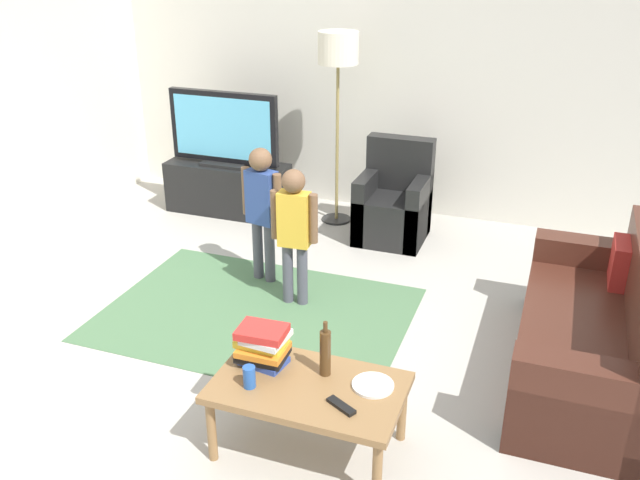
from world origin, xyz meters
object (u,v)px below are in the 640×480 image
at_px(child_near_tv, 262,203).
at_px(tv_stand, 228,188).
at_px(armchair, 394,206).
at_px(tv_remote, 341,406).
at_px(book_stack, 263,345).
at_px(couch, 602,339).
at_px(coffee_table, 308,392).
at_px(soda_can, 249,377).
at_px(tv, 224,129).
at_px(child_center, 294,225).
at_px(floor_lamp, 338,59).
at_px(bottle, 325,352).
at_px(plate, 373,385).

bearing_deg(child_near_tv, tv_stand, 127.61).
relative_size(armchair, tv_remote, 5.29).
xyz_separation_m(tv_stand, book_stack, (1.69, -2.86, 0.29)).
distance_m(couch, coffee_table, 1.91).
bearing_deg(armchair, soda_can, -89.80).
xyz_separation_m(tv, child_center, (1.32, -1.47, -0.21)).
xyz_separation_m(tv_stand, child_center, (1.32, -1.49, 0.39)).
bearing_deg(tv, tv_remote, -54.15).
bearing_deg(coffee_table, tv_stand, 123.92).
bearing_deg(child_center, armchair, 75.21).
distance_m(floor_lamp, tv_remote, 3.60).
bearing_deg(tv, floor_lamp, 9.06).
height_order(couch, tv_remote, couch).
distance_m(book_stack, tv_remote, 0.58).
bearing_deg(tv_remote, tv_stand, 154.23).
distance_m(tv_stand, tv, 0.60).
bearing_deg(floor_lamp, armchair, -17.28).
bearing_deg(tv_remote, tv, 154.41).
relative_size(tv, bottle, 3.43).
bearing_deg(bottle, child_center, 118.16).
height_order(couch, plate, couch).
bearing_deg(book_stack, coffee_table, -18.52).
distance_m(floor_lamp, child_near_tv, 1.64).
relative_size(tv_remote, soda_can, 1.42).
xyz_separation_m(book_stack, bottle, (0.35, 0.02, 0.02)).
bearing_deg(tv_stand, bottle, -54.31).
bearing_deg(bottle, tv_stand, 125.69).
relative_size(floor_lamp, tv_remote, 10.47).
relative_size(armchair, coffee_table, 0.90).
distance_m(tv, soda_can, 3.52).
distance_m(floor_lamp, soda_can, 3.46).
distance_m(tv_remote, plate, 0.24).
bearing_deg(bottle, plate, -4.23).
distance_m(book_stack, soda_can, 0.23).
height_order(coffee_table, plate, plate).
relative_size(child_near_tv, bottle, 3.42).
xyz_separation_m(child_center, coffee_table, (0.67, -1.47, -0.26)).
xyz_separation_m(book_stack, tv_remote, (0.52, -0.22, -0.10)).
relative_size(couch, plate, 8.18).
bearing_deg(child_near_tv, couch, -11.63).
bearing_deg(child_center, plate, -54.07).
xyz_separation_m(couch, child_center, (-2.14, 0.25, 0.35)).
height_order(coffee_table, bottle, bottle).
height_order(couch, child_center, child_center).
height_order(bottle, plate, bottle).
bearing_deg(tv_stand, plate, -51.07).
distance_m(floor_lamp, coffee_table, 3.45).
bearing_deg(bottle, soda_can, -143.97).
bearing_deg(tv, tv_stand, 90.00).
distance_m(couch, armchair, 2.44).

